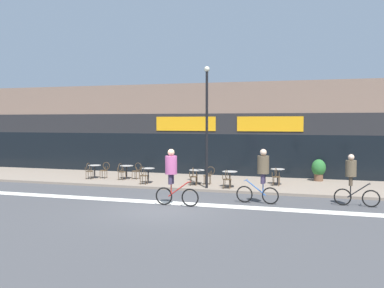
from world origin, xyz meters
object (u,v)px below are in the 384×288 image
(cafe_chair_4_near, at_px, (227,178))
(cafe_chair_5_near, at_px, (276,175))
(bistro_table_4, at_px, (230,176))
(cyclist_2, at_px, (353,176))
(cafe_chair_3_near, at_px, (193,175))
(bistro_table_5, at_px, (278,173))
(bistro_table_3, at_px, (197,174))
(cafe_chair_1_side, at_px, (137,170))
(cafe_chair_0_near, at_px, (89,170))
(cafe_chair_1_near, at_px, (121,170))
(cafe_chair_3_side, at_px, (209,174))
(planter_pot, at_px, (319,169))
(cyclist_0, at_px, (262,171))
(bistro_table_0, at_px, (95,169))
(cyclist_1, at_px, (172,173))
(cafe_chair_2_near, at_px, (143,174))
(cafe_chair_0_side, at_px, (105,169))
(bistro_table_1, at_px, (127,169))
(bistro_table_2, at_px, (148,172))
(lamp_post, at_px, (207,119))

(cafe_chair_4_near, relative_size, cafe_chair_5_near, 1.00)
(bistro_table_4, distance_m, cyclist_2, 6.09)
(cafe_chair_3_near, bearing_deg, bistro_table_5, -73.75)
(bistro_table_4, bearing_deg, bistro_table_3, 164.48)
(bistro_table_3, bearing_deg, cafe_chair_1_side, 167.61)
(cafe_chair_0_near, relative_size, cyclist_2, 0.45)
(cafe_chair_1_near, bearing_deg, bistro_table_4, -91.55)
(cafe_chair_3_side, bearing_deg, cafe_chair_1_side, -15.87)
(planter_pot, relative_size, cyclist_0, 0.53)
(bistro_table_0, height_order, cafe_chair_1_side, cafe_chair_1_side)
(bistro_table_0, height_order, cyclist_2, cyclist_2)
(bistro_table_4, relative_size, cafe_chair_1_near, 0.84)
(cafe_chair_1_near, height_order, cyclist_1, cyclist_1)
(cafe_chair_1_near, xyz_separation_m, planter_pot, (10.09, 2.84, 0.11))
(cafe_chair_3_side, bearing_deg, cyclist_2, 149.04)
(cafe_chair_5_near, bearing_deg, cafe_chair_2_near, 106.05)
(bistro_table_0, bearing_deg, cafe_chair_0_side, 0.61)
(bistro_table_0, relative_size, cafe_chair_1_near, 0.79)
(bistro_table_1, bearing_deg, bistro_table_4, -12.20)
(cafe_chair_1_side, bearing_deg, bistro_table_2, 143.58)
(cafe_chair_4_near, xyz_separation_m, cafe_chair_5_near, (2.07, 1.65, 0.00))
(planter_pot, bearing_deg, cyclist_0, -105.93)
(bistro_table_1, relative_size, planter_pot, 0.63)
(cafe_chair_5_near, bearing_deg, bistro_table_0, 92.42)
(bistro_table_4, height_order, cafe_chair_5_near, cafe_chair_5_near)
(bistro_table_4, bearing_deg, cyclist_0, -57.84)
(cafe_chair_4_near, distance_m, cafe_chair_5_near, 2.65)
(cyclist_1, bearing_deg, bistro_table_4, 76.89)
(cafe_chair_3_side, bearing_deg, cyclist_1, 84.56)
(cyclist_0, bearing_deg, bistro_table_3, -40.76)
(bistro_table_3, xyz_separation_m, bistro_table_4, (1.81, -0.50, 0.03))
(cafe_chair_3_side, xyz_separation_m, cyclist_2, (6.64, -3.18, 0.51))
(cafe_chair_1_near, relative_size, planter_pot, 0.78)
(cafe_chair_0_near, distance_m, cafe_chair_1_side, 2.59)
(bistro_table_0, height_order, bistro_table_3, bistro_table_0)
(cafe_chair_3_side, bearing_deg, planter_pot, -154.98)
(bistro_table_1, bearing_deg, cafe_chair_1_side, -1.02)
(cafe_chair_3_near, xyz_separation_m, cyclist_2, (7.25, -2.55, 0.51))
(bistro_table_5, xyz_separation_m, cyclist_0, (-0.03, -4.90, 0.62))
(lamp_post, bearing_deg, cafe_chair_2_near, 177.06)
(bistro_table_1, bearing_deg, bistro_table_5, 2.33)
(cafe_chair_0_near, relative_size, cafe_chair_1_near, 1.00)
(cafe_chair_2_near, distance_m, cyclist_2, 10.00)
(cafe_chair_5_near, bearing_deg, bistro_table_4, 119.06)
(cafe_chair_0_near, bearing_deg, cyclist_0, -117.43)
(bistro_table_0, height_order, bistro_table_1, bistro_table_1)
(bistro_table_2, bearing_deg, bistro_table_3, 8.46)
(cafe_chair_0_side, xyz_separation_m, cyclist_2, (12.76, -3.74, 0.51))
(cafe_chair_4_near, bearing_deg, cafe_chair_1_side, 70.88)
(bistro_table_5, height_order, lamp_post, lamp_post)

